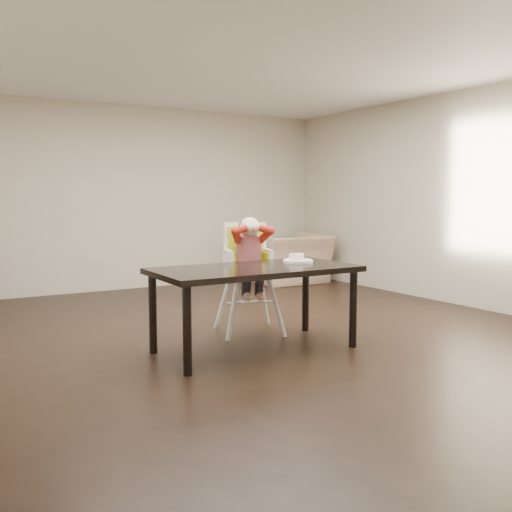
% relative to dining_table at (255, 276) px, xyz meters
% --- Properties ---
extents(ground, '(7.00, 7.00, 0.00)m').
position_rel_dining_table_xyz_m(ground, '(0.33, 0.41, -0.67)').
color(ground, black).
rests_on(ground, ground).
extents(room_walls, '(6.02, 7.02, 2.71)m').
position_rel_dining_table_xyz_m(room_walls, '(0.33, 0.41, 1.18)').
color(room_walls, '#BFB69E').
rests_on(room_walls, ground).
extents(dining_table, '(1.80, 0.90, 0.75)m').
position_rel_dining_table_xyz_m(dining_table, '(0.00, 0.00, 0.00)').
color(dining_table, black).
rests_on(dining_table, ground).
extents(high_chair, '(0.60, 0.60, 1.17)m').
position_rel_dining_table_xyz_m(high_chair, '(0.30, 0.63, 0.15)').
color(high_chair, white).
rests_on(high_chair, ground).
extents(plate, '(0.37, 0.37, 0.08)m').
position_rel_dining_table_xyz_m(plate, '(0.53, 0.09, 0.11)').
color(plate, white).
rests_on(plate, dining_table).
extents(armchair, '(1.20, 0.79, 1.03)m').
position_rel_dining_table_xyz_m(armchair, '(2.53, 3.21, -0.15)').
color(armchair, tan).
rests_on(armchair, ground).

